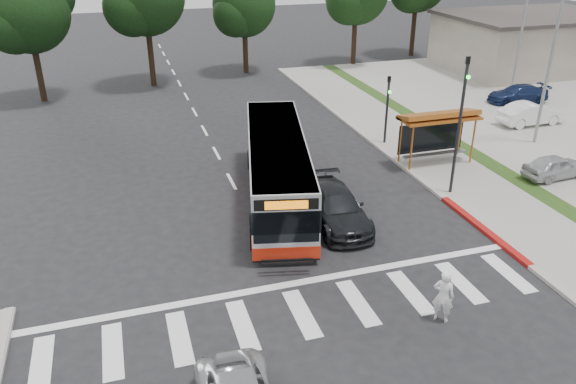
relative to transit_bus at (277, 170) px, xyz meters
name	(u,v)px	position (x,y,z in m)	size (l,w,h in m)	color
ground	(263,240)	(-1.63, -3.42, -1.49)	(140.00, 140.00, 0.00)	black
sidewalk_east	(410,144)	(9.37, 4.58, -1.43)	(4.00, 40.00, 0.12)	gray
curb_east	(379,147)	(7.37, 4.58, -1.42)	(0.30, 40.00, 0.15)	#9E9991
curb_east_red	(483,229)	(7.37, -5.42, -1.42)	(0.32, 6.00, 0.15)	maroon
parking_lot	(556,115)	(21.37, 6.58, -1.44)	(18.00, 36.00, 0.10)	gray
commercial_building	(530,43)	(28.37, 18.58, 0.71)	(14.00, 10.00, 4.40)	#AA9F8E
building_roof_cap	(535,15)	(28.37, 18.58, 3.06)	(14.60, 10.60, 0.30)	#383330
crosswalk_ladder	(302,313)	(-1.63, -8.42, -1.49)	(18.00, 2.60, 0.01)	silver
bus_shelter	(438,121)	(9.17, 1.68, 0.86)	(4.20, 1.60, 2.86)	#A7581B
traffic_signal_ne_tall	(461,116)	(7.97, -1.93, 2.38)	(0.18, 0.37, 6.50)	black
traffic_signal_ne_short	(388,103)	(7.97, 5.07, 0.98)	(0.18, 0.37, 4.00)	black
lot_light_front	(554,41)	(16.37, 2.58, 4.41)	(1.90, 0.35, 9.01)	gray
lot_light_mid	(525,11)	(22.37, 12.58, 4.41)	(1.90, 0.35, 9.01)	gray
tree_north_b	(245,4)	(4.44, 24.64, 4.17)	(5.72, 5.33, 8.43)	black
tree_north_c	(28,10)	(-11.55, 20.64, 4.80)	(6.16, 5.74, 9.30)	black
transit_bus	(277,170)	(0.00, 0.00, 0.00)	(2.51, 11.57, 2.99)	#BABDBF
pedestrian	(443,296)	(2.55, -10.06, -0.57)	(0.67, 0.44, 1.84)	white
dark_sedan	(336,207)	(1.76, -2.88, -0.76)	(2.07, 5.08, 1.47)	black
parked_car_0	(555,166)	(13.87, -1.94, -0.81)	(1.38, 3.44, 1.17)	#B7BABC
parked_car_1	(531,114)	(18.23, 5.36, -0.70)	(1.48, 4.24, 1.40)	white
parked_car_3	(518,94)	(20.61, 9.72, -0.78)	(1.72, 4.24, 1.23)	#15224A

